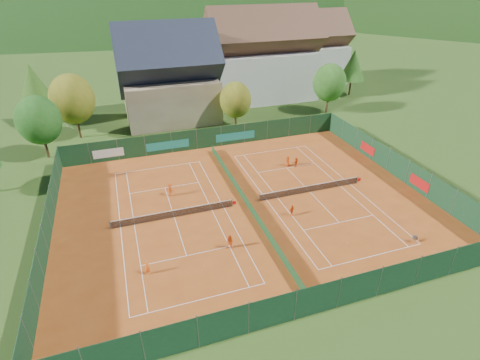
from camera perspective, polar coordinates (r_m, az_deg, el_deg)
The scene contains 32 objects.
ground at distance 41.77m, azimuth 0.88°, elevation -3.70°, with size 600.00×600.00×0.00m, color #2B4A17.
clay_pad at distance 41.76m, azimuth 0.88°, elevation -3.67°, with size 40.00×32.00×0.01m, color #9F4517.
court_markings_left at distance 40.23m, azimuth -9.98°, elevation -5.61°, with size 11.03×23.83×0.00m.
court_markings_right at distance 44.68m, azimuth 10.61°, elevation -1.79°, with size 11.03×23.83×0.00m.
tennis_net_left at distance 39.97m, azimuth -9.82°, elevation -4.99°, with size 13.30×0.10×1.02m.
tennis_net_right at distance 44.49m, azimuth 10.84°, elevation -1.21°, with size 13.30×0.10×1.02m.
court_divider at distance 41.49m, azimuth 0.89°, elevation -3.10°, with size 0.03×28.80×1.00m.
fence_north at distance 54.54m, azimuth -5.20°, elevation 6.34°, with size 40.00×0.10×3.00m.
fence_south at distance 29.70m, azimuth 11.74°, elevation -17.37°, with size 40.00×0.04×3.00m.
fence_west at distance 40.07m, azimuth -27.37°, elevation -6.51°, with size 0.04×32.00×3.00m.
fence_east at distance 50.53m, azimuth 22.80°, elevation 2.05°, with size 0.09×32.00×3.00m.
chalet at distance 65.52m, azimuth -10.75°, elevation 14.73°, with size 16.20×12.00×16.00m.
hotel_block_a at distance 75.86m, azimuth 3.38°, elevation 17.76°, with size 21.60×11.00×17.25m.
hotel_block_b at distance 88.99m, azimuth 10.22°, elevation 18.64°, with size 17.28×10.00×15.50m.
tree_west_front at distance 56.61m, azimuth -28.34°, elevation 8.01°, with size 5.72×5.72×8.69m.
tree_west_mid at distance 61.53m, azimuth -24.20°, elevation 11.17°, with size 6.44×6.44×9.78m.
tree_west_back at distance 69.86m, azimuth -28.95°, elevation 12.65°, with size 5.60×5.60×10.00m.
tree_center at distance 60.47m, azimuth -0.70°, elevation 12.10°, with size 5.01×5.01×7.60m.
tree_east_front at distance 69.43m, azimuth 13.47°, elevation 14.22°, with size 5.72×5.72×8.69m.
tree_east_mid at distance 81.16m, azimuth 16.87°, elevation 16.44°, with size 5.04×5.04×9.00m.
tree_east_back at distance 83.65m, azimuth 9.01°, elevation 18.14°, with size 7.15×7.15×10.86m.
mountain_backdrop at distance 276.54m, azimuth -10.22°, elevation 16.11°, with size 820.00×530.00×242.00m.
ball_hopper at distance 39.70m, azimuth 25.12°, elevation -7.95°, with size 0.34×0.34×0.80m.
loose_ball_0 at distance 33.97m, azimuth -5.43°, elevation -12.90°, with size 0.07×0.07×0.07m, color #CCD833.
loose_ball_1 at distance 37.75m, azimuth 16.06°, elevation -9.09°, with size 0.07×0.07×0.07m, color #CCD833.
loose_ball_2 at distance 48.21m, azimuth 1.69°, elevation 1.26°, with size 0.07×0.07×0.07m, color #CCD833.
player_left_near at distance 33.63m, azimuth -13.91°, elevation -12.91°, with size 0.48×0.32×1.33m, color orange.
player_left_mid at distance 35.12m, azimuth -1.51°, elevation -9.48°, with size 0.76×0.59×1.55m, color #D74913.
player_left_far at distance 43.58m, azimuth -10.60°, elevation -1.48°, with size 1.00×0.58×1.56m, color #D04612.
player_right_near at distance 39.88m, azimuth 7.92°, elevation -4.61°, with size 0.79×0.33×1.35m, color #E24C14.
player_right_far_a at distance 49.79m, azimuth 7.28°, elevation 2.89°, with size 0.70×0.46×1.44m, color #CE4512.
player_right_far_b at distance 49.79m, azimuth 8.55°, elevation 2.73°, with size 1.25×0.40×1.35m, color #DA4B13.
Camera 1 is at (-11.79, -32.85, 22.93)m, focal length 28.00 mm.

